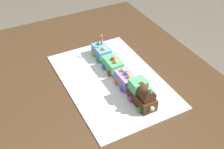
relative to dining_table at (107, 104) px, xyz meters
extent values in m
cube|color=#4C331E|center=(0.00, 0.00, 0.09)|extent=(1.40, 1.00, 0.03)
cube|color=#4C331E|center=(0.64, -0.44, -0.28)|extent=(0.07, 0.07, 0.71)
cube|color=silver|center=(0.02, -0.04, 0.11)|extent=(0.60, 0.40, 0.00)
cube|color=#472816|center=(-0.17, -0.07, 0.14)|extent=(0.12, 0.06, 0.05)
cylinder|color=#472816|center=(-0.18, -0.07, 0.18)|extent=(0.08, 0.05, 0.05)
cube|color=#59CC7A|center=(-0.13, -0.07, 0.18)|extent=(0.06, 0.06, 0.04)
cylinder|color=#59CC7A|center=(-0.21, -0.07, 0.21)|extent=(0.02, 0.02, 0.03)
sphere|color=#F4EFCC|center=(-0.23, -0.07, 0.14)|extent=(0.02, 0.02, 0.02)
cylinder|color=#D84CB2|center=(-0.20, -0.11, 0.12)|extent=(0.02, 0.01, 0.02)
cylinder|color=green|center=(-0.13, -0.11, 0.12)|extent=(0.02, 0.01, 0.02)
cylinder|color=green|center=(-0.20, -0.04, 0.12)|extent=(0.02, 0.01, 0.02)
cylinder|color=#D84CB2|center=(-0.13, -0.04, 0.12)|extent=(0.02, 0.01, 0.02)
cube|color=#AD84E0|center=(-0.03, -0.07, 0.14)|extent=(0.10, 0.06, 0.06)
cylinder|color=orange|center=(-0.06, -0.11, 0.12)|extent=(0.02, 0.01, 0.02)
cylinder|color=#D84CB2|center=(-0.01, -0.11, 0.12)|extent=(0.02, 0.01, 0.02)
cylinder|color=#4C59D8|center=(-0.06, -0.04, 0.12)|extent=(0.02, 0.01, 0.02)
cylinder|color=orange|center=(-0.01, -0.04, 0.12)|extent=(0.02, 0.01, 0.02)
sphere|color=orange|center=(-0.06, -0.07, 0.17)|extent=(0.02, 0.02, 0.02)
sphere|color=#4C59D8|center=(-0.03, -0.07, 0.17)|extent=(0.02, 0.02, 0.02)
sphere|color=yellow|center=(-0.01, -0.07, 0.17)|extent=(0.02, 0.02, 0.02)
cube|color=#59CC7A|center=(0.08, -0.07, 0.14)|extent=(0.10, 0.06, 0.06)
cylinder|color=#D84CB2|center=(0.06, -0.11, 0.12)|extent=(0.02, 0.01, 0.02)
cylinder|color=red|center=(0.11, -0.11, 0.12)|extent=(0.02, 0.01, 0.02)
cylinder|color=red|center=(0.06, -0.04, 0.12)|extent=(0.02, 0.01, 0.02)
cylinder|color=#4C59D8|center=(0.11, -0.04, 0.12)|extent=(0.02, 0.01, 0.02)
sphere|color=orange|center=(0.06, -0.07, 0.17)|extent=(0.02, 0.02, 0.02)
sphere|color=red|center=(0.08, -0.07, 0.17)|extent=(0.02, 0.02, 0.02)
cube|color=#669EEA|center=(0.20, -0.07, 0.14)|extent=(0.10, 0.06, 0.06)
cylinder|color=#4C59D8|center=(0.17, -0.11, 0.12)|extent=(0.02, 0.01, 0.02)
cylinder|color=orange|center=(0.23, -0.11, 0.12)|extent=(0.02, 0.01, 0.02)
cylinder|color=green|center=(0.17, -0.04, 0.12)|extent=(0.02, 0.01, 0.02)
cylinder|color=yellow|center=(0.23, -0.04, 0.12)|extent=(0.02, 0.01, 0.02)
sphere|color=green|center=(0.23, -0.07, 0.17)|extent=(0.02, 0.02, 0.02)
sphere|color=yellow|center=(0.18, -0.07, 0.17)|extent=(0.02, 0.02, 0.02)
cylinder|color=#F24C59|center=(0.20, -0.07, 0.21)|extent=(0.01, 0.01, 0.05)
cone|color=yellow|center=(0.20, -0.07, 0.24)|extent=(0.01, 0.01, 0.01)
camera|label=1|loc=(-0.84, 0.41, 0.92)|focal=46.06mm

